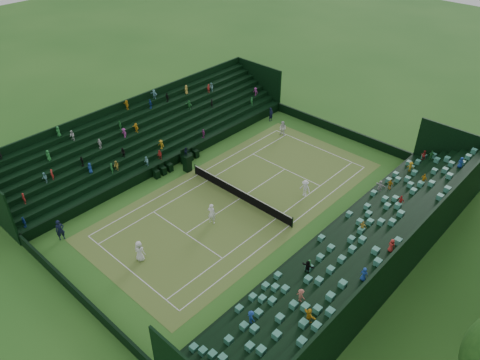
{
  "coord_description": "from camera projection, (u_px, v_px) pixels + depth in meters",
  "views": [
    {
      "loc": [
        22.42,
        -24.26,
        24.91
      ],
      "look_at": [
        0.0,
        0.0,
        2.0
      ],
      "focal_mm": 35.0,
      "sensor_mm": 36.0,
      "label": 1
    }
  ],
  "objects": [
    {
      "name": "perimeter_wall_west",
      "position": [
        176.0,
        159.0,
        45.79
      ],
      "size": [
        0.2,
        31.77,
        1.0
      ],
      "primitive_type": "cube",
      "color": "black",
      "rests_on": "ground"
    },
    {
      "name": "south_grandstand",
      "position": [
        149.0,
        136.0,
        47.53
      ],
      "size": [
        6.6,
        32.0,
        4.9
      ],
      "color": "black",
      "rests_on": "ground"
    },
    {
      "name": "courtside_chairs",
      "position": [
        177.0,
        163.0,
        45.3
      ],
      "size": [
        0.52,
        5.49,
        1.13
      ],
      "color": "black",
      "rests_on": "ground"
    },
    {
      "name": "perimeter_wall_east",
      "position": [
        320.0,
        238.0,
        36.33
      ],
      "size": [
        0.2,
        31.77,
        1.0
      ],
      "primitive_type": "cube",
      "color": "black",
      "rests_on": "ground"
    },
    {
      "name": "court_surface",
      "position": [
        240.0,
        199.0,
        41.34
      ],
      "size": [
        12.97,
        26.77,
        0.01
      ],
      "primitive_type": "cube",
      "color": "#427E2A",
      "rests_on": "ground"
    },
    {
      "name": "line_judge_south",
      "position": [
        60.0,
        230.0,
        36.48
      ],
      "size": [
        0.6,
        0.76,
        1.82
      ],
      "primitive_type": "imported",
      "rotation": [
        0.0,
        0.0,
        1.29
      ],
      "color": "black",
      "rests_on": "ground"
    },
    {
      "name": "umpire_chair",
      "position": [
        187.0,
        161.0,
        44.4
      ],
      "size": [
        0.82,
        0.82,
        2.58
      ],
      "color": "black",
      "rests_on": "ground"
    },
    {
      "name": "perimeter_wall_north",
      "position": [
        339.0,
        130.0,
        50.65
      ],
      "size": [
        17.17,
        0.2,
        1.0
      ],
      "primitive_type": "cube",
      "color": "black",
      "rests_on": "ground"
    },
    {
      "name": "player_near_west",
      "position": [
        139.0,
        251.0,
        34.58
      ],
      "size": [
        1.0,
        0.82,
        1.77
      ],
      "primitive_type": "imported",
      "rotation": [
        0.0,
        0.0,
        3.49
      ],
      "color": "white",
      "rests_on": "ground"
    },
    {
      "name": "north_grandstand",
      "position": [
        370.0,
        254.0,
        33.4
      ],
      "size": [
        6.6,
        32.0,
        4.9
      ],
      "color": "black",
      "rests_on": "ground"
    },
    {
      "name": "player_far_west",
      "position": [
        283.0,
        129.0,
        50.25
      ],
      "size": [
        0.81,
        0.63,
        1.66
      ],
      "primitive_type": "imported",
      "rotation": [
        0.0,
        0.0,
        -0.01
      ],
      "color": "white",
      "rests_on": "ground"
    },
    {
      "name": "player_far_east",
      "position": [
        305.0,
        188.0,
        41.26
      ],
      "size": [
        1.09,
        0.69,
        1.61
      ],
      "primitive_type": "imported",
      "rotation": [
        0.0,
        0.0,
        0.09
      ],
      "color": "white",
      "rests_on": "ground"
    },
    {
      "name": "player_near_east",
      "position": [
        212.0,
        214.0,
        38.07
      ],
      "size": [
        0.82,
        0.68,
        1.93
      ],
      "primitive_type": "imported",
      "rotation": [
        0.0,
        0.0,
        3.5
      ],
      "color": "white",
      "rests_on": "ground"
    },
    {
      "name": "tennis_net",
      "position": [
        240.0,
        194.0,
        41.05
      ],
      "size": [
        11.67,
        0.1,
        1.06
      ],
      "color": "black",
      "rests_on": "ground"
    },
    {
      "name": "line_judge_north",
      "position": [
        271.0,
        114.0,
        53.06
      ],
      "size": [
        0.4,
        0.59,
        1.59
      ],
      "primitive_type": "imported",
      "rotation": [
        0.0,
        0.0,
        1.55
      ],
      "color": "black",
      "rests_on": "ground"
    },
    {
      "name": "ground",
      "position": [
        240.0,
        199.0,
        41.35
      ],
      "size": [
        160.0,
        160.0,
        0.0
      ],
      "primitive_type": "plane",
      "color": "#27601E",
      "rests_on": "ground"
    },
    {
      "name": "perimeter_wall_south",
      "position": [
        80.0,
        297.0,
        31.47
      ],
      "size": [
        17.17,
        0.2,
        1.0
      ],
      "primitive_type": "cube",
      "color": "black",
      "rests_on": "ground"
    }
  ]
}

